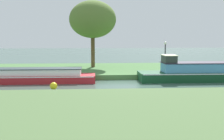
% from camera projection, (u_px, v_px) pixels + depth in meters
% --- Properties ---
extents(ground_plane, '(120.00, 120.00, 0.00)m').
position_uv_depth(ground_plane, '(120.00, 84.00, 21.59)').
color(ground_plane, '#3F584E').
extents(riverbank_far, '(72.00, 10.00, 0.40)m').
position_uv_depth(riverbank_far, '(113.00, 70.00, 28.51)').
color(riverbank_far, '#436D39').
rests_on(riverbank_far, ground_plane).
extents(riverbank_near, '(72.00, 10.00, 0.40)m').
position_uv_depth(riverbank_near, '(139.00, 114.00, 12.65)').
color(riverbank_near, '#496438').
rests_on(riverbank_near, ground_plane).
extents(red_barge, '(10.63, 2.06, 1.09)m').
position_uv_depth(red_barge, '(25.00, 76.00, 22.26)').
color(red_barge, '#B11F27').
rests_on(red_barge, ground_plane).
extents(forest_narrowboat, '(9.00, 2.37, 2.05)m').
position_uv_depth(forest_narrowboat, '(195.00, 73.00, 23.11)').
color(forest_narrowboat, '#134224').
rests_on(forest_narrowboat, ground_plane).
extents(willow_tree_left, '(4.60, 4.05, 6.54)m').
position_uv_depth(willow_tree_left, '(93.00, 19.00, 28.83)').
color(willow_tree_left, brown).
rests_on(willow_tree_left, riverbank_far).
extents(lamp_post, '(0.24, 0.24, 2.62)m').
position_uv_depth(lamp_post, '(165.00, 53.00, 24.75)').
color(lamp_post, '#333338').
rests_on(lamp_post, riverbank_far).
extents(mooring_post_near, '(0.15, 0.15, 0.54)m').
position_uv_depth(mooring_post_near, '(63.00, 72.00, 23.56)').
color(mooring_post_near, '#4C3F22').
rests_on(mooring_post_near, riverbank_far).
extents(mooring_post_far, '(0.13, 0.13, 0.89)m').
position_uv_depth(mooring_post_far, '(213.00, 68.00, 24.36)').
color(mooring_post_far, '#4C332C').
rests_on(mooring_post_far, riverbank_far).
extents(channel_buoy, '(0.49, 0.49, 0.49)m').
position_uv_depth(channel_buoy, '(54.00, 86.00, 19.37)').
color(channel_buoy, yellow).
rests_on(channel_buoy, ground_plane).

